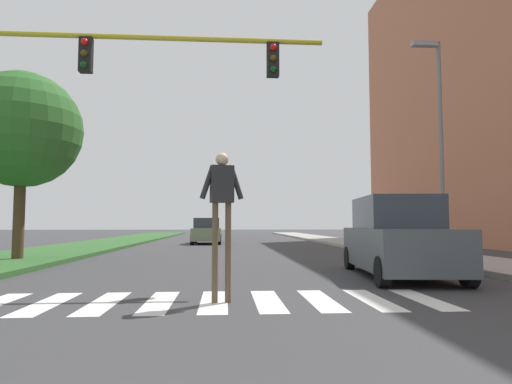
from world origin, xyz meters
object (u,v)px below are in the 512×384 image
object	(u,v)px
pedestrian_performer	(222,202)
suv_crossing	(398,239)
street_lamp_right	(438,128)
traffic_light_gantry	(81,89)
tree_mid	(22,130)
sedan_midblock	(207,232)

from	to	relation	value
pedestrian_performer	suv_crossing	bearing A→B (deg)	37.39
suv_crossing	pedestrian_performer	bearing A→B (deg)	-142.61
street_lamp_right	pedestrian_performer	distance (m)	10.70
traffic_light_gantry	pedestrian_performer	bearing A→B (deg)	-39.12
tree_mid	traffic_light_gantry	world-z (taller)	tree_mid
street_lamp_right	pedestrian_performer	size ratio (longest dim) A/B	3.01
street_lamp_right	suv_crossing	bearing A→B (deg)	-128.38
tree_mid	street_lamp_right	bearing A→B (deg)	-2.89
pedestrian_performer	suv_crossing	world-z (taller)	pedestrian_performer
traffic_light_gantry	pedestrian_performer	size ratio (longest dim) A/B	3.14
street_lamp_right	sedan_midblock	world-z (taller)	street_lamp_right
tree_mid	pedestrian_performer	xyz separation A→B (m)	(6.78, -7.89, -2.79)
traffic_light_gantry	suv_crossing	world-z (taller)	traffic_light_gantry
tree_mid	pedestrian_performer	bearing A→B (deg)	-49.30
traffic_light_gantry	tree_mid	bearing A→B (deg)	124.20
suv_crossing	sedan_midblock	xyz separation A→B (m)	(-5.40, 18.41, -0.16)
traffic_light_gantry	sedan_midblock	distance (m)	19.56
tree_mid	suv_crossing	xyz separation A→B (m)	(11.10, -4.58, -3.52)
tree_mid	street_lamp_right	distance (m)	14.18
street_lamp_right	traffic_light_gantry	bearing A→B (deg)	-156.55
street_lamp_right	sedan_midblock	distance (m)	17.26
street_lamp_right	suv_crossing	world-z (taller)	street_lamp_right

